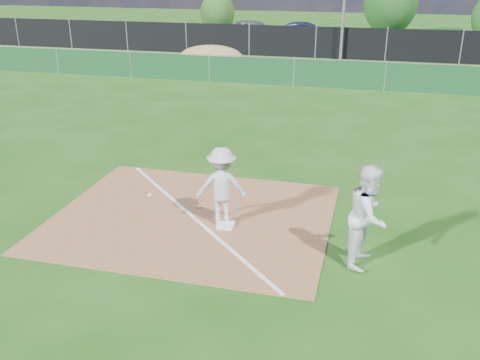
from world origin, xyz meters
The scene contains 15 objects.
ground centered at (0.00, 10.00, 0.00)m, with size 90.00×90.00×0.00m, color #1A480F.
infield_dirt centered at (0.00, 1.00, 0.01)m, with size 6.00×5.00×0.02m, color brown.
foul_line centered at (0.00, 1.00, 0.03)m, with size 0.08×7.00×0.01m, color white.
green_fence centered at (0.00, 15.00, 0.60)m, with size 44.00×0.05×1.20m, color #103A1C.
dirt_mound centered at (-5.00, 18.50, 0.58)m, with size 3.38×2.60×1.17m, color olive.
black_fence centered at (0.00, 23.00, 0.90)m, with size 46.00×0.04×1.80m, color black.
parking_lot centered at (0.00, 28.00, 0.01)m, with size 46.00×9.00×0.01m, color black.
first_base centered at (0.84, 0.72, 0.06)m, with size 0.34×0.34×0.07m, color white.
play_at_first centered at (0.72, 0.89, 0.87)m, with size 2.13×0.86×1.70m.
runner centered at (3.75, -0.01, 0.97)m, with size 0.94×0.73×1.94m, color silver.
car_left centered at (-4.84, 27.72, 0.83)m, with size 1.93×4.80×1.63m, color #B5B8BD.
car_mid centered at (-1.22, 28.02, 0.74)m, with size 1.55×4.46×1.47m, color #101632.
car_right centered at (6.07, 27.02, 0.61)m, with size 1.67×4.11×1.19m, color black.
tree_left centered at (-8.72, 32.15, 1.61)m, with size 2.64×2.64×3.14m.
tree_mid centered at (4.14, 34.26, 2.41)m, with size 3.95×3.95×4.68m.
Camera 1 is at (3.65, -9.01, 5.21)m, focal length 40.00 mm.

